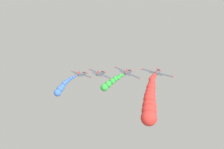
# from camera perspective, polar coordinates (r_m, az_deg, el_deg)

# --- Properties ---
(airplane_lead) EXTENTS (9.35, 10.35, 3.19)m
(airplane_lead) POSITION_cam_1_polar(r_m,az_deg,el_deg) (123.81, -6.11, 0.11)
(airplane_lead) COLOR #474C56
(smoke_trail_lead) EXTENTS (3.06, 20.23, 5.52)m
(smoke_trail_lead) POSITION_cam_1_polar(r_m,az_deg,el_deg) (104.63, -10.14, -2.52)
(smoke_trail_lead) COLOR blue
(airplane_left_inner) EXTENTS (9.03, 10.35, 3.83)m
(airplane_left_inner) POSITION_cam_1_polar(r_m,az_deg,el_deg) (108.88, -2.34, 0.24)
(airplane_left_inner) COLOR #474C56
(airplane_right_inner) EXTENTS (8.95, 10.35, 4.04)m
(airplane_right_inner) POSITION_cam_1_polar(r_m,az_deg,el_deg) (95.58, 3.26, 0.49)
(airplane_right_inner) COLOR #474C56
(smoke_trail_right_inner) EXTENTS (3.72, 13.98, 3.84)m
(smoke_trail_right_inner) POSITION_cam_1_polar(r_m,az_deg,el_deg) (80.73, -0.26, -1.66)
(smoke_trail_right_inner) COLOR green
(airplane_left_outer) EXTENTS (9.41, 10.35, 3.05)m
(airplane_left_outer) POSITION_cam_1_polar(r_m,az_deg,el_deg) (82.36, 9.29, 0.46)
(airplane_left_outer) COLOR #474C56
(smoke_trail_left_outer) EXTENTS (4.08, 22.14, 8.54)m
(smoke_trail_left_outer) POSITION_cam_1_polar(r_m,az_deg,el_deg) (61.40, 7.75, -5.57)
(smoke_trail_left_outer) COLOR red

